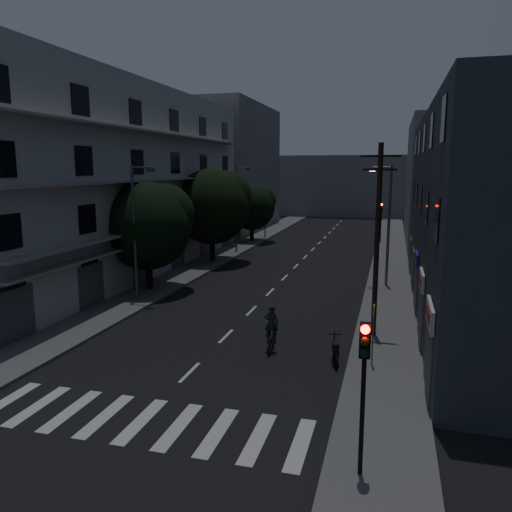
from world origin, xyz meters
The scene contains 23 objects.
ground centered at (0.00, 25.00, 0.00)m, with size 160.00×160.00×0.00m, color black.
sidewalk_left centered at (-7.50, 25.00, 0.07)m, with size 3.00×90.00×0.15m, color #565659.
sidewalk_right centered at (7.50, 25.00, 0.07)m, with size 3.00×90.00×0.15m, color #565659.
crosswalk centered at (0.00, -2.00, 0.00)m, with size 10.90×3.00×0.01m.
lane_markings centered at (0.00, 31.25, 0.01)m, with size 0.15×60.50×0.01m.
building_left centered at (-11.98, 18.00, 6.99)m, with size 7.00×36.00×14.00m.
building_right centered at (11.99, 14.00, 5.50)m, with size 6.19×28.00×11.00m.
building_far_left centered at (-12.00, 48.00, 8.00)m, with size 6.00×20.00×16.00m, color slate.
building_far_right centered at (12.00, 42.00, 6.50)m, with size 6.00×20.00×13.00m, color slate.
building_far_end centered at (0.00, 70.00, 5.00)m, with size 24.00×8.00×10.00m, color slate.
tree_near centered at (-7.68, 13.76, 4.54)m, with size 5.70×5.70×7.02m.
tree_mid centered at (-7.15, 24.27, 5.05)m, with size 6.37×6.37×7.84m.
tree_far centered at (-7.20, 36.74, 4.02)m, with size 5.00×5.00×6.18m.
traffic_signal_near centered at (6.99, -3.26, 3.10)m, with size 0.28×0.37×4.10m.
traffic_signal_far_right centered at (6.33, 40.03, 3.10)m, with size 0.28×0.37×4.10m.
traffic_signal_far_left centered at (-6.68, 40.28, 3.10)m, with size 0.28×0.37×4.10m.
street_lamp_left_near centered at (-7.12, 11.06, 4.60)m, with size 1.51×0.25×8.00m.
street_lamp_right centered at (7.18, 18.91, 4.60)m, with size 1.51×0.25×8.00m.
street_lamp_left_far centered at (-6.84, 30.22, 4.60)m, with size 1.51×0.25×8.00m.
utility_pole centered at (6.87, 8.29, 4.87)m, with size 1.80×0.24×9.00m.
bus_stop_sign centered at (6.97, 4.29, 1.89)m, with size 0.06×0.35×2.52m.
motorcycle centered at (5.47, 4.56, 0.47)m, with size 0.61×1.85×1.19m.
cyclist centered at (2.59, 5.13, 0.72)m, with size 0.71×1.72×2.13m.
Camera 1 is at (7.50, -15.35, 8.03)m, focal length 35.00 mm.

